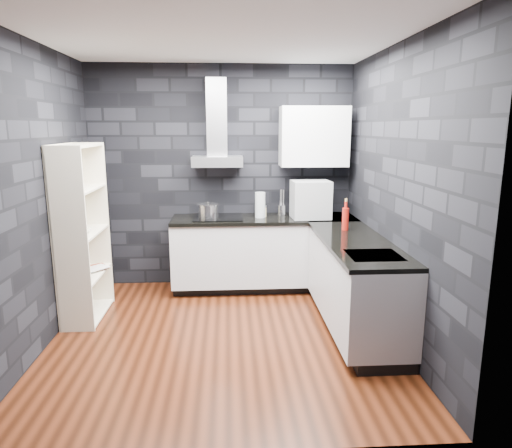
{
  "coord_description": "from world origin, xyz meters",
  "views": [
    {
      "loc": [
        0.07,
        -4.05,
        1.96
      ],
      "look_at": [
        0.35,
        0.45,
        1.0
      ],
      "focal_mm": 32.0,
      "sensor_mm": 36.0,
      "label": 1
    }
  ],
  "objects": [
    {
      "name": "wall_right",
      "position": [
        1.62,
        0.0,
        1.35
      ],
      "size": [
        0.05,
        3.2,
        2.7
      ],
      "primitive_type": "cube",
      "color": "black",
      "rests_on": "ground"
    },
    {
      "name": "sink_rim",
      "position": [
        1.3,
        -0.4,
        0.89
      ],
      "size": [
        0.44,
        0.4,
        0.01
      ],
      "primitive_type": "cube",
      "color": "silver",
      "rests_on": "counter_right_top"
    },
    {
      "name": "pot",
      "position": [
        -0.17,
        1.3,
        0.98
      ],
      "size": [
        0.27,
        0.27,
        0.14
      ],
      "primitive_type": "cylinder",
      "rotation": [
        0.0,
        0.0,
        -0.11
      ],
      "color": "#B2B1B6",
      "rests_on": "cooktop"
    },
    {
      "name": "counter_right_cab",
      "position": [
        1.3,
        0.1,
        0.48
      ],
      "size": [
        0.6,
        1.8,
        0.76
      ],
      "primitive_type": "cube",
      "color": "silver",
      "rests_on": "ground"
    },
    {
      "name": "counter_back_cab",
      "position": [
        0.5,
        1.3,
        0.48
      ],
      "size": [
        2.2,
        0.6,
        0.76
      ],
      "primitive_type": "cube",
      "color": "silver",
      "rests_on": "ground"
    },
    {
      "name": "toekick_right",
      "position": [
        1.34,
        0.1,
        0.05
      ],
      "size": [
        0.5,
        1.78,
        0.1
      ],
      "primitive_type": "cube",
      "color": "black",
      "rests_on": "ground"
    },
    {
      "name": "glass_vase",
      "position": [
        0.45,
        1.3,
        1.05
      ],
      "size": [
        0.15,
        0.15,
        0.3
      ],
      "primitive_type": "cylinder",
      "rotation": [
        0.0,
        0.0,
        -0.31
      ],
      "color": "silver",
      "rests_on": "counter_back_top"
    },
    {
      "name": "counter_right_top",
      "position": [
        1.29,
        0.1,
        0.88
      ],
      "size": [
        0.62,
        1.8,
        0.04
      ],
      "primitive_type": "cube",
      "color": "black",
      "rests_on": "counter_right_cab"
    },
    {
      "name": "hood_chimney",
      "position": [
        -0.05,
        1.5,
        2.07
      ],
      "size": [
        0.24,
        0.2,
        0.9
      ],
      "primitive_type": "cube",
      "color": "silver",
      "rests_on": "hood_body"
    },
    {
      "name": "ground",
      "position": [
        0.0,
        0.0,
        0.0
      ],
      "size": [
        3.2,
        3.2,
        0.0
      ],
      "primitive_type": "plane",
      "color": "#461C0D"
    },
    {
      "name": "book_red",
      "position": [
        -1.42,
        0.74,
        0.57
      ],
      "size": [
        0.15,
        0.11,
        0.23
      ],
      "primitive_type": "imported",
      "rotation": [
        0.0,
        0.0,
        0.6
      ],
      "color": "maroon",
      "rests_on": "bookshelf"
    },
    {
      "name": "cooktop",
      "position": [
        -0.05,
        1.3,
        0.91
      ],
      "size": [
        0.58,
        0.5,
        0.01
      ],
      "primitive_type": "cube",
      "color": "black",
      "rests_on": "counter_back_top"
    },
    {
      "name": "storage_jar",
      "position": [
        0.48,
        1.35,
        0.96
      ],
      "size": [
        0.11,
        0.11,
        0.12
      ],
      "primitive_type": "cylinder",
      "rotation": [
        0.0,
        0.0,
        -0.13
      ],
      "color": "beige",
      "rests_on": "counter_back_top"
    },
    {
      "name": "appliance_garage",
      "position": [
        1.04,
        1.21,
        1.12
      ],
      "size": [
        0.46,
        0.36,
        0.44
      ],
      "primitive_type": "cube",
      "rotation": [
        0.0,
        0.0,
        0.05
      ],
      "color": "#9DA1A4",
      "rests_on": "counter_back_top"
    },
    {
      "name": "ceiling",
      "position": [
        0.0,
        0.0,
        2.7
      ],
      "size": [
        3.2,
        3.2,
        0.0
      ],
      "primitive_type": "plane",
      "rotation": [
        3.14,
        0.0,
        0.0
      ],
      "color": "white"
    },
    {
      "name": "fruit_bowl",
      "position": [
        -1.42,
        0.49,
        0.94
      ],
      "size": [
        0.26,
        0.26,
        0.06
      ],
      "primitive_type": "imported",
      "rotation": [
        0.0,
        0.0,
        -0.16
      ],
      "color": "white",
      "rests_on": "bookshelf"
    },
    {
      "name": "wall_front",
      "position": [
        0.0,
        -1.62,
        1.35
      ],
      "size": [
        3.2,
        0.05,
        2.7
      ],
      "primitive_type": "cube",
      "color": "black",
      "rests_on": "ground"
    },
    {
      "name": "counter_back_top",
      "position": [
        0.5,
        1.29,
        0.88
      ],
      "size": [
        2.2,
        0.62,
        0.04
      ],
      "primitive_type": "cube",
      "color": "black",
      "rests_on": "counter_back_cab"
    },
    {
      "name": "wall_left",
      "position": [
        -1.62,
        0.0,
        1.35
      ],
      "size": [
        0.05,
        3.2,
        2.7
      ],
      "primitive_type": "cube",
      "color": "black",
      "rests_on": "ground"
    },
    {
      "name": "toekick_back",
      "position": [
        0.5,
        1.34,
        0.05
      ],
      "size": [
        2.18,
        0.5,
        0.1
      ],
      "primitive_type": "cube",
      "color": "black",
      "rests_on": "ground"
    },
    {
      "name": "book_second",
      "position": [
        -1.41,
        0.76,
        0.59
      ],
      "size": [
        0.15,
        0.13,
        0.24
      ],
      "primitive_type": "imported",
      "rotation": [
        0.0,
        0.0,
        -0.7
      ],
      "color": "#B2B2B2",
      "rests_on": "bookshelf"
    },
    {
      "name": "counter_corner_top",
      "position": [
        1.3,
        1.3,
        0.88
      ],
      "size": [
        0.62,
        0.62,
        0.04
      ],
      "primitive_type": "cube",
      "color": "black",
      "rests_on": "counter_right_cab"
    },
    {
      "name": "upper_cabinet",
      "position": [
        1.1,
        1.43,
        1.85
      ],
      "size": [
        0.8,
        0.35,
        0.7
      ],
      "primitive_type": "cube",
      "color": "silver",
      "rests_on": "wall_back"
    },
    {
      "name": "hood_body",
      "position": [
        -0.05,
        1.43,
        1.56
      ],
      "size": [
        0.6,
        0.34,
        0.12
      ],
      "primitive_type": "cube",
      "color": "silver",
      "rests_on": "wall_back"
    },
    {
      "name": "wall_back",
      "position": [
        0.0,
        1.62,
        1.35
      ],
      "size": [
        3.2,
        0.05,
        2.7
      ],
      "primitive_type": "cube",
      "color": "black",
      "rests_on": "ground"
    },
    {
      "name": "red_bottle",
      "position": [
        1.3,
        0.56,
        1.02
      ],
      "size": [
        0.09,
        0.09,
        0.23
      ],
      "primitive_type": "cylinder",
      "rotation": [
        0.0,
        0.0,
        0.42
      ],
      "color": "maroon",
      "rests_on": "counter_right_top"
    },
    {
      "name": "utensil_crock",
      "position": [
        0.72,
        1.39,
        0.97
      ],
      "size": [
        0.11,
        0.11,
        0.13
      ],
      "primitive_type": "cylinder",
      "rotation": [
        0.0,
        0.0,
        0.13
      ],
      "color": "#B2B1B6",
      "rests_on": "counter_back_top"
    },
    {
      "name": "bookshelf",
      "position": [
        -1.42,
        0.58,
        0.9
      ],
      "size": [
        0.4,
        0.82,
        1.8
      ],
      "primitive_type": "cube",
      "rotation": [
        0.0,
        0.0,
        -0.07
      ],
      "color": "beige",
      "rests_on": "ground"
    }
  ]
}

